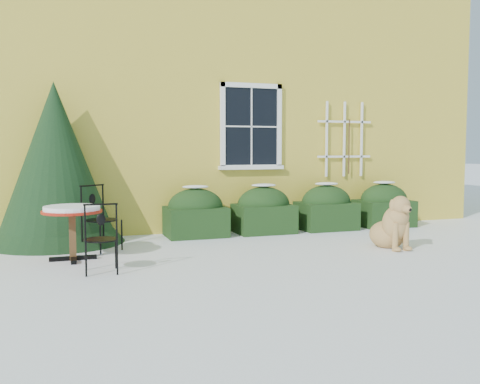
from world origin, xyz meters
name	(u,v)px	position (x,y,z in m)	size (l,w,h in m)	color
ground	(264,264)	(0.00, 0.00, 0.00)	(80.00, 80.00, 0.00)	white
house	(163,83)	(0.00, 7.00, 3.22)	(12.40, 8.40, 6.40)	yellow
hedge_row	(296,210)	(1.65, 2.55, 0.40)	(4.95, 0.80, 0.91)	black
evergreen_shrub	(56,179)	(-2.63, 2.64, 1.06)	(2.18, 2.18, 2.64)	black
bistro_table	(72,215)	(-2.43, 1.11, 0.63)	(0.82, 0.82, 0.76)	black
patio_chair_near	(101,238)	(-2.12, 0.16, 0.45)	(0.43, 0.43, 0.89)	black
patio_chair_far	(100,218)	(-2.01, 1.74, 0.50)	(0.62, 0.62, 1.00)	black
dog	(393,227)	(2.31, 0.40, 0.35)	(0.58, 0.96, 0.86)	tan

